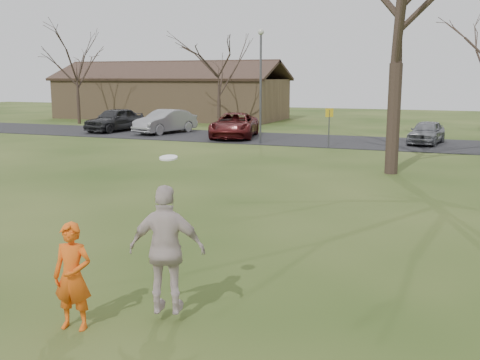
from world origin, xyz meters
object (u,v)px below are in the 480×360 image
(car_2, at_px, (234,125))
(lamp_post, at_px, (261,72))
(catching_play, at_px, (167,250))
(car_1, at_px, (165,121))
(car_0, at_px, (115,119))
(car_4, at_px, (427,132))
(player_defender, at_px, (73,276))
(building, at_px, (171,97))

(car_2, height_order, lamp_post, lamp_post)
(catching_play, bearing_deg, car_1, 118.92)
(car_0, height_order, car_4, car_0)
(catching_play, bearing_deg, car_2, 109.69)
(car_1, xyz_separation_m, car_2, (5.25, -0.85, -0.02))
(car_1, height_order, car_2, car_1)
(car_0, bearing_deg, car_2, 2.41)
(catching_play, bearing_deg, lamp_post, 105.84)
(player_defender, relative_size, car_0, 0.35)
(car_4, xyz_separation_m, building, (-22.72, 12.57, 1.25))
(car_0, relative_size, car_4, 1.24)
(car_4, distance_m, building, 26.00)
(car_0, bearing_deg, car_1, 8.30)
(lamp_post, bearing_deg, catching_play, -74.16)
(car_2, bearing_deg, car_0, 162.19)
(lamp_post, bearing_deg, car_4, 18.57)
(car_0, relative_size, car_2, 0.87)
(car_1, bearing_deg, car_0, -164.54)
(player_defender, xyz_separation_m, car_1, (-12.83, 26.08, 0.00))
(car_2, xyz_separation_m, building, (-11.59, 13.41, 1.14))
(catching_play, height_order, building, building)
(player_defender, relative_size, lamp_post, 0.26)
(car_1, relative_size, car_2, 0.87)
(car_4, bearing_deg, lamp_post, -152.58)
(player_defender, relative_size, car_1, 0.35)
(car_1, xyz_separation_m, catching_play, (14.02, -25.37, 0.33))
(car_1, bearing_deg, player_defender, -49.30)
(catching_play, xyz_separation_m, building, (-20.36, 37.93, 0.79))
(car_0, xyz_separation_m, lamp_post, (11.54, -2.88, 3.13))
(car_2, xyz_separation_m, car_4, (11.13, 0.84, -0.10))
(car_1, bearing_deg, building, 131.30)
(car_4, distance_m, catching_play, 25.48)
(car_1, distance_m, building, 14.12)
(car_0, distance_m, car_2, 9.16)
(catching_play, height_order, lamp_post, lamp_post)
(lamp_post, bearing_deg, car_2, 139.09)
(car_1, distance_m, catching_play, 28.99)
(car_0, bearing_deg, catching_play, -47.39)
(car_1, bearing_deg, catching_play, -46.58)
(player_defender, xyz_separation_m, car_0, (-16.71, 26.01, 0.03))
(catching_play, bearing_deg, building, 118.23)
(player_defender, relative_size, car_4, 0.43)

